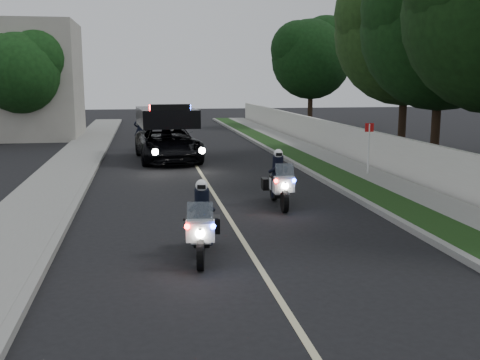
# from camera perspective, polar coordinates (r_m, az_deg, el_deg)

# --- Properties ---
(ground) EXTENTS (120.00, 120.00, 0.00)m
(ground) POSITION_cam_1_polar(r_m,az_deg,el_deg) (11.32, 1.66, -8.30)
(ground) COLOR black
(ground) RESTS_ON ground
(curb_right) EXTENTS (0.20, 60.00, 0.15)m
(curb_right) POSITION_cam_1_polar(r_m,az_deg,el_deg) (21.73, 7.09, 0.78)
(curb_right) COLOR gray
(curb_right) RESTS_ON ground
(grass_verge) EXTENTS (1.20, 60.00, 0.16)m
(grass_verge) POSITION_cam_1_polar(r_m,az_deg,el_deg) (21.94, 8.84, 0.83)
(grass_verge) COLOR #193814
(grass_verge) RESTS_ON ground
(sidewalk_right) EXTENTS (1.40, 60.00, 0.16)m
(sidewalk_right) POSITION_cam_1_polar(r_m,az_deg,el_deg) (22.39, 12.00, 0.91)
(sidewalk_right) COLOR gray
(sidewalk_right) RESTS_ON ground
(property_wall) EXTENTS (0.22, 60.00, 1.50)m
(property_wall) POSITION_cam_1_polar(r_m,az_deg,el_deg) (22.68, 14.41, 2.65)
(property_wall) COLOR beige
(property_wall) RESTS_ON ground
(curb_left) EXTENTS (0.20, 60.00, 0.15)m
(curb_left) POSITION_cam_1_polar(r_m,az_deg,el_deg) (20.91, -14.97, 0.14)
(curb_left) COLOR gray
(curb_left) RESTS_ON ground
(sidewalk_left) EXTENTS (2.00, 60.00, 0.16)m
(sidewalk_left) POSITION_cam_1_polar(r_m,az_deg,el_deg) (21.04, -17.95, 0.06)
(sidewalk_left) COLOR gray
(sidewalk_left) RESTS_ON ground
(building_far) EXTENTS (8.00, 6.00, 7.00)m
(building_far) POSITION_cam_1_polar(r_m,az_deg,el_deg) (37.36, -22.16, 9.27)
(building_far) COLOR #A8A396
(building_far) RESTS_ON ground
(lane_marking) EXTENTS (0.12, 50.00, 0.01)m
(lane_marking) POSITION_cam_1_polar(r_m,az_deg,el_deg) (20.94, -3.72, 0.28)
(lane_marking) COLOR #BFB78C
(lane_marking) RESTS_ON ground
(police_moto_left) EXTENTS (0.91, 1.95, 1.60)m
(police_moto_left) POSITION_cam_1_polar(r_m,az_deg,el_deg) (11.65, -3.84, -7.77)
(police_moto_left) COLOR silver
(police_moto_left) RESTS_ON ground
(police_moto_right) EXTENTS (0.75, 1.94, 1.63)m
(police_moto_right) POSITION_cam_1_polar(r_m,az_deg,el_deg) (16.25, 3.92, -2.61)
(police_moto_right) COLOR silver
(police_moto_right) RESTS_ON ground
(police_suv) EXTENTS (3.02, 5.79, 2.73)m
(police_suv) POSITION_cam_1_polar(r_m,az_deg,el_deg) (25.47, -7.26, 1.97)
(police_suv) COLOR black
(police_suv) RESTS_ON ground
(bicycle) EXTENTS (0.72, 1.61, 0.81)m
(bicycle) POSITION_cam_1_polar(r_m,az_deg,el_deg) (29.53, -10.00, 3.02)
(bicycle) COLOR black
(bicycle) RESTS_ON ground
(cyclist) EXTENTS (0.61, 0.41, 1.68)m
(cyclist) POSITION_cam_1_polar(r_m,az_deg,el_deg) (29.53, -10.00, 3.02)
(cyclist) COLOR black
(cyclist) RESTS_ON ground
(sign_post) EXTENTS (0.37, 0.37, 2.07)m
(sign_post) POSITION_cam_1_polar(r_m,az_deg,el_deg) (21.43, 12.75, 0.27)
(sign_post) COLOR red
(sign_post) RESTS_ON ground
(tree_right_c) EXTENTS (8.46, 8.46, 10.73)m
(tree_right_c) POSITION_cam_1_polar(r_m,az_deg,el_deg) (24.87, 18.94, 1.31)
(tree_right_c) COLOR black
(tree_right_c) RESTS_ON ground
(tree_right_d) EXTENTS (8.55, 8.55, 10.95)m
(tree_right_d) POSITION_cam_1_polar(r_m,az_deg,el_deg) (27.93, 15.91, 2.38)
(tree_right_d) COLOR #204216
(tree_right_d) RESTS_ON ground
(tree_right_e) EXTENTS (6.01, 6.01, 9.80)m
(tree_right_e) POSITION_cam_1_polar(r_m,az_deg,el_deg) (43.08, 7.06, 5.29)
(tree_right_e) COLOR black
(tree_right_e) RESTS_ON ground
(tree_left_near) EXTENTS (4.62, 4.62, 7.63)m
(tree_left_near) POSITION_cam_1_polar(r_m,az_deg,el_deg) (34.74, -20.88, 3.55)
(tree_left_near) COLOR #164015
(tree_left_near) RESTS_ON ground
(tree_left_far) EXTENTS (6.30, 6.30, 8.06)m
(tree_left_far) POSITION_cam_1_polar(r_m,az_deg,el_deg) (39.40, -20.69, 4.27)
(tree_left_far) COLOR black
(tree_left_far) RESTS_ON ground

